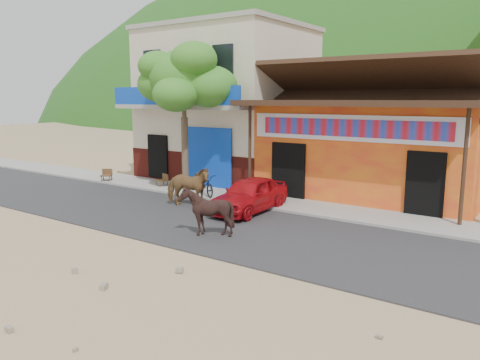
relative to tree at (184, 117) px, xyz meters
The scene contains 12 objects.
ground 8.03m from the tree, 51.58° to the right, with size 120.00×120.00×0.00m, color #9E825B.
road 6.45m from the tree, 35.66° to the right, with size 60.00×5.00×0.04m, color #28282B.
sidewalk 5.53m from the tree, ahead, with size 60.00×2.00×0.12m, color gray.
dance_club 7.93m from the tree, 32.47° to the left, with size 8.00×6.00×3.60m, color orange.
cafe_building 4.31m from the tree, 102.09° to the left, with size 7.00×6.00×7.00m, color beige.
tree is the anchor object (origin of this frame).
cow_tan 3.60m from the tree, 46.68° to the right, with size 0.78×1.71×1.44m, color brown.
cow_dark 6.86m from the tree, 43.33° to the right, with size 1.12×1.26×1.38m, color black.
red_car 5.00m from the tree, 18.41° to the right, with size 1.40×3.48×1.19m, color #B00C14.
scooter 2.96m from the tree, 17.30° to the right, with size 0.55×1.59×0.83m, color black.
cafe_chair_left 2.88m from the tree, behind, with size 0.45×0.45×0.96m, color #482A18, non-canonical shape.
cafe_chair_right 5.09m from the tree, behind, with size 0.46×0.46×0.99m, color #50321A, non-canonical shape.
Camera 1 is at (8.20, -8.53, 3.87)m, focal length 35.00 mm.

